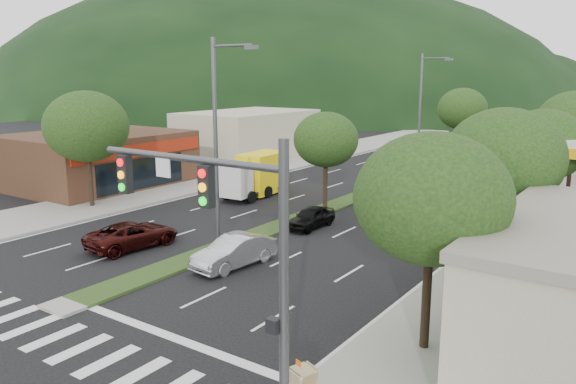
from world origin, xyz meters
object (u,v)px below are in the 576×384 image
Objects in this scene: tree_r_d at (575,123)px; sedan_silver at (234,252)px; tree_med_far at (462,109)px; streetlight_mid at (422,109)px; tree_med_near at (326,140)px; a_frame_sign at (303,382)px; traffic_signal at (230,231)px; streetlight_near at (219,136)px; car_queue_c at (430,179)px; car_queue_d at (480,197)px; tree_r_a at (432,199)px; tree_r_b at (504,158)px; car_queue_a at (311,217)px; tree_l_a at (87,127)px; tree_r_c at (543,145)px; motorhome at (463,174)px; box_truck at (257,176)px; car_queue_b at (423,210)px; suv_maroon at (133,235)px.

sedan_silver is at bearing -112.81° from tree_r_d.
tree_med_far is 11.02m from streetlight_mid.
a_frame_sign is at bearing -60.41° from tree_med_near.
streetlight_near is at bearing 132.77° from traffic_signal.
streetlight_mid is at bearing 89.22° from tree_med_near.
car_queue_d is at bearing -49.71° from car_queue_c.
tree_r_a is at bearing -90.00° from tree_r_d.
traffic_signal is 1.01× the size of tree_r_b.
tree_r_b is at bearing -26.57° from tree_med_near.
tree_l_a is at bearing -163.19° from car_queue_a.
tree_l_a is 15.71m from sedan_silver.
tree_med_far is 21.94m from car_queue_d.
sedan_silver is (14.67, -3.37, -4.50)m from tree_l_a.
tree_r_d is (0.00, 10.00, 0.43)m from tree_r_c.
sedan_silver reaches higher than car_queue_a.
motorhome is (-2.49, 26.04, -2.62)m from traffic_signal.
tree_r_d is 1.18× the size of box_truck.
tree_r_b is 13.97m from motorhome.
car_queue_d is at bearing -68.58° from tree_med_far.
car_queue_d is (5.22, -5.00, 0.12)m from car_queue_c.
streetlight_near is (12.71, -2.00, 0.40)m from tree_l_a.
sedan_silver is (2.17, -37.37, -4.32)m from tree_med_far.
traffic_signal is 0.98× the size of tree_r_d.
streetlight_near is 1.93× the size of car_queue_d.
car_queue_a is at bearing 115.89° from traffic_signal.
car_queue_a is at bearing 77.77° from streetlight_near.
car_queue_b is at bearing 124.73° from a_frame_sign.
car_queue_c is 2.82× the size of a_frame_sign.
car_queue_a is (1.29, 5.97, -4.99)m from streetlight_near.
tree_r_a is 0.66× the size of motorhome.
tree_r_b is 12.02m from sedan_silver.
streetlight_mid is (-11.79, 3.00, 0.40)m from tree_r_d.
tree_med_far is at bearing 124.99° from a_frame_sign.
streetlight_near reaches higher than a_frame_sign.
tree_med_far is at bearing 93.99° from car_queue_c.
tree_r_a is 8.00m from tree_r_b.
suv_maroon is 23.93m from car_queue_c.
tree_r_c is 12.80m from car_queue_a.
tree_med_far is at bearing 110.86° from car_queue_b.
a_frame_sign is at bearing 162.66° from suv_maroon.
tree_l_a is 11.63m from box_truck.
car_queue_c is at bearing 139.88° from car_queue_d.
tree_r_a reaches higher than box_truck.
streetlight_mid is at bearing 128.80° from a_frame_sign.
tree_med_far reaches higher than motorhome.
motorhome reaches higher than car_queue_b.
suv_maroon is at bearing 149.72° from traffic_signal.
tree_l_a reaches higher than tree_r_c.
tree_r_a is at bearing -8.53° from sedan_silver.
traffic_signal is 6.29m from tree_r_a.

